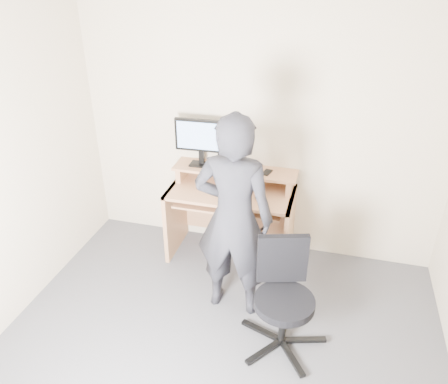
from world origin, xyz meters
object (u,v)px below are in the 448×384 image
at_px(person, 234,219).
at_px(desk, 233,205).
at_px(monitor, 200,138).
at_px(office_chair, 283,292).

bearing_deg(person, desk, -74.33).
distance_m(desk, monitor, 0.73).
height_order(desk, office_chair, desk).
xyz_separation_m(office_chair, person, (-0.46, 0.29, 0.41)).
xyz_separation_m(monitor, person, (0.53, -0.83, -0.31)).
distance_m(desk, person, 0.86).
relative_size(desk, office_chair, 1.37).
relative_size(desk, monitor, 2.42).
distance_m(office_chair, person, 0.68).
bearing_deg(monitor, desk, -13.07).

